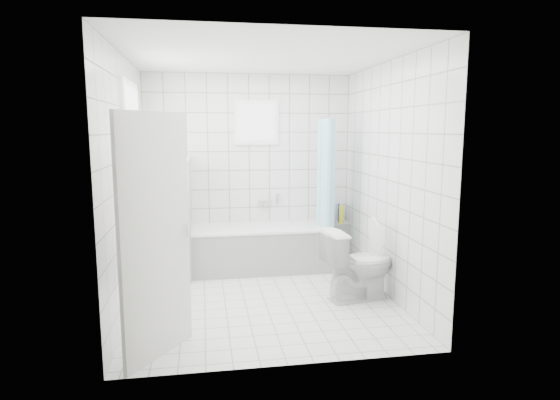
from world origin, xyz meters
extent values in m
plane|color=white|center=(0.00, 0.00, 0.00)|extent=(3.00, 3.00, 0.00)
plane|color=white|center=(0.00, 0.00, 2.60)|extent=(3.00, 3.00, 0.00)
cube|color=white|center=(0.00, 1.50, 1.30)|extent=(2.80, 0.02, 2.60)
cube|color=white|center=(0.00, -1.50, 1.30)|extent=(2.80, 0.02, 2.60)
cube|color=white|center=(-1.40, 0.00, 1.30)|extent=(0.02, 3.00, 2.60)
cube|color=white|center=(1.40, 0.00, 1.30)|extent=(0.02, 3.00, 2.60)
cube|color=white|center=(-1.35, 0.30, 1.60)|extent=(0.01, 0.90, 1.40)
cube|color=white|center=(0.10, 1.46, 1.95)|extent=(0.50, 0.01, 0.50)
cube|color=white|center=(-1.31, 0.30, 0.86)|extent=(0.18, 1.02, 0.08)
cube|color=silver|center=(-1.02, -1.16, 1.00)|extent=(0.50, 0.67, 2.00)
cube|color=white|center=(0.10, 1.12, 0.28)|extent=(1.80, 0.75, 0.55)
cube|color=white|center=(0.10, 1.12, 0.57)|extent=(1.82, 0.77, 0.03)
cube|color=white|center=(-0.87, 1.07, 0.75)|extent=(0.15, 0.85, 1.50)
cube|color=white|center=(1.22, 1.38, 0.28)|extent=(0.40, 0.24, 0.55)
imported|color=white|center=(1.03, -0.17, 0.40)|extent=(0.85, 0.58, 0.80)
cylinder|color=silver|center=(0.95, 1.10, 2.00)|extent=(0.02, 0.80, 0.02)
cube|color=silver|center=(0.20, 1.46, 0.85)|extent=(0.18, 0.06, 0.06)
imported|color=#C64D8C|center=(-1.30, -0.07, 1.06)|extent=(0.15, 0.15, 0.32)
imported|color=white|center=(-1.30, 0.47, 1.06)|extent=(0.17, 0.17, 0.31)
imported|color=#2B7BC5|center=(-1.30, 0.12, 1.01)|extent=(0.13, 0.13, 0.21)
cylinder|color=green|center=(1.14, 1.31, 0.67)|extent=(0.06, 0.06, 0.23)
cylinder|color=#F71D3B|center=(1.16, 1.41, 0.66)|extent=(0.06, 0.06, 0.23)
cylinder|color=#1632B3|center=(1.28, 1.41, 0.68)|extent=(0.06, 0.06, 0.26)
cylinder|color=#EEF419|center=(1.27, 1.30, 0.68)|extent=(0.06, 0.06, 0.26)
camera|label=1|loc=(-0.63, -4.92, 1.86)|focal=30.00mm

